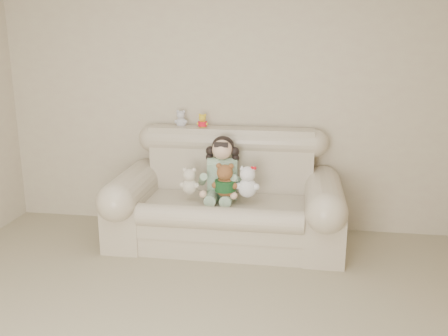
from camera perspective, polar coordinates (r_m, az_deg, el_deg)
wall_back at (r=4.85m, az=0.62°, el=8.12°), size 4.50×0.00×4.50m
sofa at (r=4.52m, az=0.19°, el=-2.57°), size 2.10×0.95×1.03m
seated_child at (r=4.55m, az=-0.19°, el=0.11°), size 0.40×0.47×0.58m
brown_teddy at (r=4.34m, az=0.11°, el=-1.04°), size 0.28×0.26×0.36m
white_cat at (r=4.34m, az=2.72°, el=-1.19°), size 0.25×0.21×0.34m
cream_teddy at (r=4.44m, az=-3.96°, el=-1.21°), size 0.18×0.14×0.28m
yellow_mini_bear at (r=4.77m, az=-2.47°, el=5.51°), size 0.12×0.09×0.17m
grey_mini_plush at (r=4.85m, az=-4.94°, el=5.80°), size 0.13×0.10×0.20m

